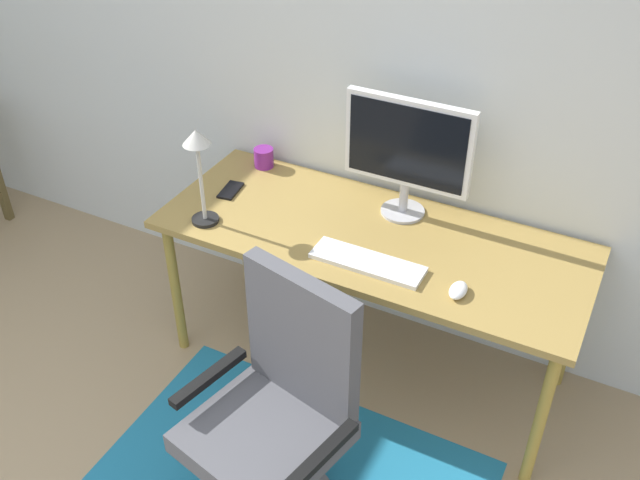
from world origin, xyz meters
name	(u,v)px	position (x,y,z in m)	size (l,w,h in m)	color
wall_back	(300,34)	(0.00, 2.20, 1.30)	(6.00, 0.10, 2.60)	silver
desk	(371,247)	(0.53, 1.79, 0.65)	(1.71, 0.68, 0.71)	olive
monitor	(408,148)	(0.58, 1.99, 1.01)	(0.51, 0.18, 0.50)	#B2B2B7
keyboard	(367,262)	(0.59, 1.61, 0.72)	(0.43, 0.13, 0.02)	white
computer_mouse	(458,290)	(0.95, 1.60, 0.73)	(0.06, 0.10, 0.03)	white
coffee_cup	(264,158)	(-0.12, 2.06, 0.76)	(0.09, 0.09, 0.09)	#762381
cell_phone	(231,190)	(-0.14, 1.80, 0.72)	(0.07, 0.14, 0.01)	black
desk_lamp	(198,158)	(-0.10, 1.57, 1.00)	(0.11, 0.11, 0.41)	black
office_chair	(276,433)	(0.55, 0.99, 0.41)	(0.59, 0.55, 0.99)	slate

